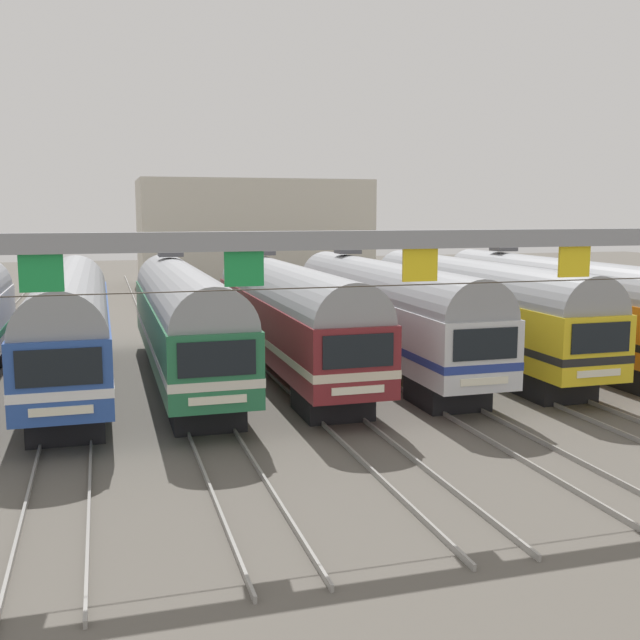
% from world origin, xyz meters
% --- Properties ---
extents(ground_plane, '(160.00, 160.00, 0.00)m').
position_xyz_m(ground_plane, '(0.00, 0.00, 0.00)').
color(ground_plane, '#5B564F').
extents(track_bed, '(27.46, 70.00, 0.15)m').
position_xyz_m(track_bed, '(0.00, 17.00, 0.07)').
color(track_bed, gray).
rests_on(track_bed, ground).
extents(commuter_train_blue, '(2.88, 18.06, 4.77)m').
position_xyz_m(commuter_train_blue, '(-8.65, -0.01, 2.69)').
color(commuter_train_blue, '#284C9E').
rests_on(commuter_train_blue, ground).
extents(commuter_train_green, '(2.88, 18.06, 5.05)m').
position_xyz_m(commuter_train_green, '(-4.33, -0.00, 2.69)').
color(commuter_train_green, '#236B42').
rests_on(commuter_train_green, ground).
extents(commuter_train_maroon, '(2.88, 18.06, 5.05)m').
position_xyz_m(commuter_train_maroon, '(0.00, -0.00, 2.69)').
color(commuter_train_maroon, maroon).
rests_on(commuter_train_maroon, ground).
extents(commuter_train_silver, '(2.88, 18.06, 5.05)m').
position_xyz_m(commuter_train_silver, '(4.33, -0.00, 2.69)').
color(commuter_train_silver, silver).
rests_on(commuter_train_silver, ground).
extents(commuter_train_yellow, '(2.88, 18.06, 4.77)m').
position_xyz_m(commuter_train_yellow, '(8.65, -0.01, 2.69)').
color(commuter_train_yellow, gold).
rests_on(commuter_train_yellow, ground).
extents(commuter_train_orange, '(2.88, 18.06, 5.05)m').
position_xyz_m(commuter_train_orange, '(12.98, -0.00, 2.69)').
color(commuter_train_orange, orange).
rests_on(commuter_train_orange, ground).
extents(catenary_gantry, '(31.19, 0.44, 6.97)m').
position_xyz_m(catenary_gantry, '(0.00, -13.50, 5.46)').
color(catenary_gantry, gray).
rests_on(catenary_gantry, ground).
extents(maintenance_building, '(21.26, 10.00, 9.83)m').
position_xyz_m(maintenance_building, '(6.67, 40.62, 4.92)').
color(maintenance_building, beige).
rests_on(maintenance_building, ground).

